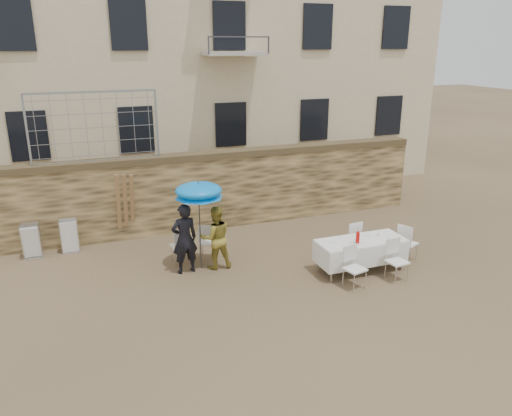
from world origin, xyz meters
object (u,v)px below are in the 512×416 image
object	(u,v)px
couple_chair_left	(180,245)
table_chair_front_left	(355,268)
couple_chair_right	(208,241)
table_chair_back	(351,239)
woman_dress	(216,238)
soda_bottle	(358,238)
man_suit	(185,239)
chair_stack_right	(69,234)
chair_stack_left	(32,238)
table_chair_front_right	(397,261)
banquet_table	(361,242)
umbrella	(199,193)
table_chair_side	(407,242)

from	to	relation	value
couple_chair_left	table_chair_front_left	size ratio (longest dim) A/B	1.00
couple_chair_left	couple_chair_right	xyz separation A→B (m)	(0.70, 0.00, 0.00)
couple_chair_right	table_chair_back	world-z (taller)	same
woman_dress	soda_bottle	distance (m)	3.33
couple_chair_left	couple_chair_right	world-z (taller)	same
man_suit	chair_stack_right	xyz separation A→B (m)	(-2.54, 2.33, -0.39)
table_chair_front_left	chair_stack_left	xyz separation A→B (m)	(-6.76, 4.41, -0.02)
couple_chair_right	table_chair_front_right	xyz separation A→B (m)	(3.72, -2.63, 0.00)
table_chair_front_right	woman_dress	bearing A→B (deg)	143.32
table_chair_front_right	table_chair_back	xyz separation A→B (m)	(-0.30, 1.55, 0.00)
table_chair_front_left	table_chair_back	bearing A→B (deg)	48.76
table_chair_front_right	man_suit	bearing A→B (deg)	147.65
soda_bottle	table_chair_front_left	xyz separation A→B (m)	(-0.40, -0.60, -0.43)
banquet_table	soda_bottle	world-z (taller)	soda_bottle
umbrella	table_chair_front_left	xyz separation A→B (m)	(2.92, -2.18, -1.41)
couple_chair_right	table_chair_back	distance (m)	3.59
soda_bottle	table_chair_side	distance (m)	1.67
soda_bottle	chair_stack_right	distance (m)	7.35
woman_dress	banquet_table	size ratio (longest dim) A/B	0.74
couple_chair_left	table_chair_side	world-z (taller)	same
umbrella	table_chair_side	xyz separation A→B (m)	(4.92, -1.33, -1.41)
table_chair_side	chair_stack_left	bearing A→B (deg)	43.43
table_chair_back	chair_stack_right	size ratio (longest dim) A/B	1.04
table_chair_side	umbrella	bearing A→B (deg)	50.41
table_chair_front_left	table_chair_front_right	bearing A→B (deg)	-13.94
table_chair_front_left	table_chair_back	size ratio (longest dim) A/B	1.00
couple_chair_left	banquet_table	xyz separation A→B (m)	(3.92, -1.88, 0.25)
woman_dress	soda_bottle	bearing A→B (deg)	155.71
banquet_table	table_chair_front_right	xyz separation A→B (m)	(0.50, -0.75, -0.25)
umbrella	couple_chair_left	size ratio (longest dim) A/B	2.08
man_suit	table_chair_front_left	size ratio (longest dim) A/B	1.76
table_chair_front_right	table_chair_side	distance (m)	1.24
soda_bottle	table_chair_front_right	bearing A→B (deg)	-40.60
table_chair_side	chair_stack_right	world-z (taller)	table_chair_side
banquet_table	table_chair_front_left	distance (m)	0.99
couple_chair_right	table_chair_back	xyz separation A→B (m)	(3.42, -1.08, 0.00)
table_chair_back	chair_stack_left	xyz separation A→B (m)	(-7.56, 2.86, -0.02)
table_chair_front_right	umbrella	bearing A→B (deg)	144.39
table_chair_back	man_suit	bearing A→B (deg)	-13.98
table_chair_front_left	table_chair_side	bearing A→B (deg)	9.08
table_chair_front_left	table_chair_side	xyz separation A→B (m)	(2.00, 0.85, 0.00)
umbrella	chair_stack_left	distance (m)	4.66
couple_chair_right	table_chair_front_left	bearing A→B (deg)	159.98
woman_dress	soda_bottle	world-z (taller)	woman_dress
couple_chair_right	banquet_table	size ratio (longest dim) A/B	0.46
table_chair_front_right	couple_chair_right	bearing A→B (deg)	137.61
table_chair_back	chair_stack_right	xyz separation A→B (m)	(-6.66, 2.86, -0.02)
couple_chair_left	soda_bottle	bearing A→B (deg)	146.80
umbrella	couple_chair_right	distance (m)	1.51
soda_bottle	chair_stack_left	size ratio (longest dim) A/B	0.28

